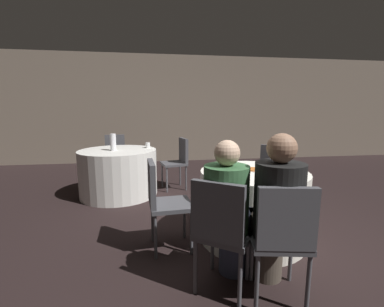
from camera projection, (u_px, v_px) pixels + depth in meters
ground_plane at (235, 236)px, 2.81m from camera, size 16.00×16.00×0.00m
wall_back at (186, 109)px, 6.92m from camera, size 16.00×0.06×2.80m
table_near at (252, 205)px, 2.72m from camera, size 1.11×1.11×0.74m
table_far at (119, 172)px, 4.17m from camera, size 1.23×1.23×0.74m
chair_near_northeast at (272, 171)px, 3.53m from camera, size 0.56×0.56×0.89m
chair_near_southwest at (221, 226)px, 1.84m from camera, size 0.56×0.56×0.89m
chair_near_south at (281, 233)px, 1.74m from camera, size 0.47×0.47×0.89m
chair_near_west at (161, 196)px, 2.48m from camera, size 0.44×0.43×0.89m
chair_far_north at (115, 152)px, 5.09m from camera, size 0.47×0.47×0.89m
chair_far_east at (179, 158)px, 4.49m from camera, size 0.48×0.47×0.89m
person_green_jacket at (229, 212)px, 1.98m from camera, size 0.45×0.48×1.15m
person_black_shirt at (276, 213)px, 1.88m from camera, size 0.38×0.51×1.21m
pizza_plate_near at (253, 170)px, 2.69m from camera, size 0.20×0.20×0.02m
soda_can_red at (272, 171)px, 2.42m from camera, size 0.07×0.07×0.12m
soda_can_silver at (297, 173)px, 2.31m from camera, size 0.07×0.07×0.12m
bottle_far at (113, 142)px, 4.02m from camera, size 0.09×0.09×0.27m
cup_far at (148, 145)px, 4.32m from camera, size 0.08×0.08×0.09m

